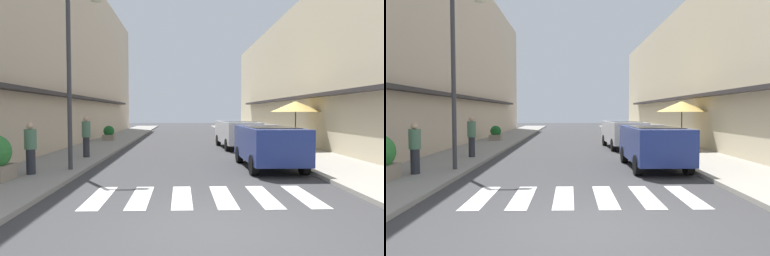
% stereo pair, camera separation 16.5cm
% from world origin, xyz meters
% --- Properties ---
extents(ground_plane, '(82.93, 82.93, 0.00)m').
position_xyz_m(ground_plane, '(0.00, 15.08, 0.00)').
color(ground_plane, '#38383A').
extents(sidewalk_left, '(2.83, 52.77, 0.12)m').
position_xyz_m(sidewalk_left, '(-5.03, 15.08, 0.06)').
color(sidewalk_left, gray).
rests_on(sidewalk_left, ground_plane).
extents(sidewalk_right, '(2.83, 52.77, 0.12)m').
position_xyz_m(sidewalk_right, '(5.03, 15.08, 0.06)').
color(sidewalk_right, '#9E998E').
rests_on(sidewalk_right, ground_plane).
extents(building_row_left, '(5.50, 35.93, 10.94)m').
position_xyz_m(building_row_left, '(-8.94, 15.96, 5.47)').
color(building_row_left, '#C6B299').
rests_on(building_row_left, ground_plane).
extents(building_row_right, '(5.50, 35.93, 8.53)m').
position_xyz_m(building_row_right, '(8.94, 15.96, 4.26)').
color(building_row_right, beige).
rests_on(building_row_right, ground_plane).
extents(crosswalk, '(5.20, 2.20, 0.01)m').
position_xyz_m(crosswalk, '(-0.00, 2.26, 0.01)').
color(crosswalk, silver).
rests_on(crosswalk, ground_plane).
extents(parked_car_near, '(1.82, 4.09, 1.47)m').
position_xyz_m(parked_car_near, '(2.57, 6.28, 0.92)').
color(parked_car_near, navy).
rests_on(parked_car_near, ground_plane).
extents(parked_car_mid, '(1.98, 4.55, 1.47)m').
position_xyz_m(parked_car_mid, '(2.57, 13.06, 0.92)').
color(parked_car_mid, silver).
rests_on(parked_car_mid, ground_plane).
extents(street_lamp, '(1.19, 0.28, 5.68)m').
position_xyz_m(street_lamp, '(-3.90, 5.58, 3.57)').
color(street_lamp, '#38383D').
rests_on(street_lamp, sidewalk_left).
extents(cafe_umbrella, '(2.55, 2.55, 2.42)m').
position_xyz_m(cafe_umbrella, '(5.41, 11.93, 2.25)').
color(cafe_umbrella, '#262626').
rests_on(cafe_umbrella, sidewalk_right).
extents(planter_midblock, '(0.70, 0.70, 0.84)m').
position_xyz_m(planter_midblock, '(5.24, 10.33, 0.49)').
color(planter_midblock, '#4C4C4C').
rests_on(planter_midblock, sidewalk_right).
extents(planter_far, '(0.75, 0.75, 0.96)m').
position_xyz_m(planter_far, '(-5.24, 17.15, 0.57)').
color(planter_far, gray).
rests_on(planter_far, sidewalk_left).
extents(pedestrian_walking_near, '(0.34, 0.34, 1.55)m').
position_xyz_m(pedestrian_walking_near, '(-4.97, 4.72, 0.93)').
color(pedestrian_walking_near, '#282B33').
rests_on(pedestrian_walking_near, sidewalk_left).
extents(pedestrian_walking_far, '(0.34, 0.34, 1.69)m').
position_xyz_m(pedestrian_walking_far, '(-4.41, 8.67, 1.01)').
color(pedestrian_walking_far, '#282B33').
rests_on(pedestrian_walking_far, sidewalk_left).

